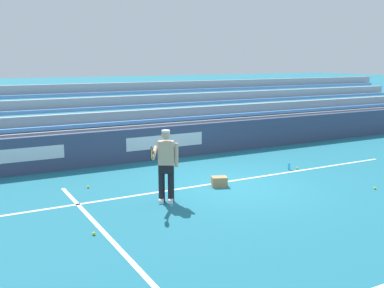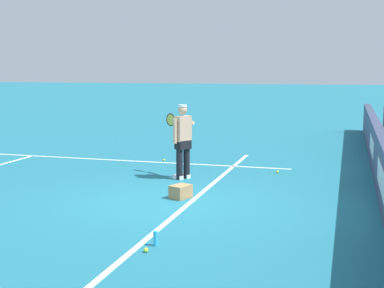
# 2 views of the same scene
# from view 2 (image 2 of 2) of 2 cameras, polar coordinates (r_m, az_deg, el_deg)

# --- Properties ---
(ground_plane) EXTENTS (160.00, 160.00, 0.00)m
(ground_plane) POSITION_cam_2_polar(r_m,az_deg,el_deg) (10.27, -3.08, -6.23)
(ground_plane) COLOR #1E6B7F
(court_baseline_white) EXTENTS (12.00, 0.10, 0.01)m
(court_baseline_white) POSITION_cam_2_polar(r_m,az_deg,el_deg) (10.11, -0.39, -6.41)
(court_baseline_white) COLOR white
(court_baseline_white) RESTS_ON ground
(court_sideline_white) EXTENTS (0.10, 12.00, 0.01)m
(court_sideline_white) POSITION_cam_2_polar(r_m,az_deg,el_deg) (15.55, -11.99, -1.49)
(court_sideline_white) COLOR white
(court_sideline_white) RESTS_ON ground
(tennis_player) EXTENTS (0.93, 0.86, 1.71)m
(tennis_player) POSITION_cam_2_polar(r_m,az_deg,el_deg) (12.27, -1.03, 0.38)
(tennis_player) COLOR black
(tennis_player) RESTS_ON ground
(ball_box_cardboard) EXTENTS (0.48, 0.43, 0.26)m
(ball_box_cardboard) POSITION_cam_2_polar(r_m,az_deg,el_deg) (10.55, -1.22, -5.10)
(ball_box_cardboard) COLOR #A87F51
(ball_box_cardboard) RESTS_ON ground
(tennis_ball_far_left) EXTENTS (0.07, 0.07, 0.07)m
(tennis_ball_far_left) POSITION_cam_2_polar(r_m,az_deg,el_deg) (7.58, -4.94, -11.19)
(tennis_ball_far_left) COLOR #CCE533
(tennis_ball_far_left) RESTS_ON ground
(tennis_ball_near_player) EXTENTS (0.07, 0.07, 0.07)m
(tennis_ball_near_player) POSITION_cam_2_polar(r_m,az_deg,el_deg) (13.24, 9.11, -2.93)
(tennis_ball_near_player) COLOR #CCE533
(tennis_ball_near_player) RESTS_ON ground
(tennis_ball_on_baseline) EXTENTS (0.07, 0.07, 0.07)m
(tennis_ball_on_baseline) POSITION_cam_2_polar(r_m,az_deg,el_deg) (14.74, -3.01, -1.72)
(tennis_ball_on_baseline) COLOR #CCE533
(tennis_ball_on_baseline) RESTS_ON ground
(water_bottle) EXTENTS (0.07, 0.07, 0.22)m
(water_bottle) POSITION_cam_2_polar(r_m,az_deg,el_deg) (7.81, -3.90, -10.02)
(water_bottle) COLOR #33B2E5
(water_bottle) RESTS_ON ground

